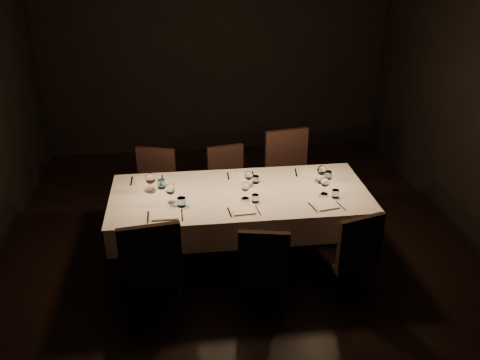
{
  "coord_description": "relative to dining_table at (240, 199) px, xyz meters",
  "views": [
    {
      "loc": [
        -0.53,
        -4.37,
        3.05
      ],
      "look_at": [
        0.0,
        0.0,
        0.9
      ],
      "focal_mm": 38.0,
      "sensor_mm": 36.0,
      "label": 1
    }
  ],
  "objects": [
    {
      "name": "place_setting_near_left",
      "position": [
        -0.66,
        -0.22,
        0.15
      ],
      "size": [
        0.35,
        0.42,
        0.2
      ],
      "rotation": [
        0.0,
        0.0,
        0.01
      ],
      "color": "beige",
      "rests_on": "dining_table"
    },
    {
      "name": "place_setting_far_center",
      "position": [
        0.11,
        0.22,
        0.14
      ],
      "size": [
        0.31,
        0.4,
        0.17
      ],
      "rotation": [
        0.0,
        0.0,
        -0.03
      ],
      "color": "beige",
      "rests_on": "dining_table"
    },
    {
      "name": "chair_far_center",
      "position": [
        -0.04,
        0.85,
        -0.2
      ],
      "size": [
        0.49,
        0.49,
        0.88
      ],
      "rotation": [
        0.0,
        0.0,
        0.19
      ],
      "color": "black",
      "rests_on": "ground"
    },
    {
      "name": "dining_table",
      "position": [
        0.0,
        0.0,
        0.0
      ],
      "size": [
        2.52,
        1.12,
        0.76
      ],
      "color": "black",
      "rests_on": "ground"
    },
    {
      "name": "place_setting_near_right",
      "position": [
        0.82,
        -0.22,
        0.14
      ],
      "size": [
        0.33,
        0.4,
        0.17
      ],
      "rotation": [
        0.0,
        0.0,
        0.2
      ],
      "color": "beige",
      "rests_on": "dining_table"
    },
    {
      "name": "place_setting_far_right",
      "position": [
        0.85,
        0.22,
        0.15
      ],
      "size": [
        0.36,
        0.41,
        0.19
      ],
      "rotation": [
        0.0,
        0.0,
        -0.15
      ],
      "color": "beige",
      "rests_on": "dining_table"
    },
    {
      "name": "chair_near_left",
      "position": [
        -0.85,
        -0.85,
        -0.13
      ],
      "size": [
        0.55,
        0.55,
        1.03
      ],
      "rotation": [
        0.0,
        0.0,
        3.27
      ],
      "color": "black",
      "rests_on": "ground"
    },
    {
      "name": "chair_near_center",
      "position": [
        0.1,
        -0.84,
        -0.19
      ],
      "size": [
        0.5,
        0.5,
        0.88
      ],
      "rotation": [
        0.0,
        0.0,
        2.95
      ],
      "color": "black",
      "rests_on": "ground"
    },
    {
      "name": "chair_near_right",
      "position": [
        0.91,
        -0.74,
        -0.19
      ],
      "size": [
        0.53,
        0.53,
        0.9
      ],
      "rotation": [
        0.0,
        0.0,
        3.42
      ],
      "color": "black",
      "rests_on": "ground"
    },
    {
      "name": "place_setting_near_center",
      "position": [
        0.04,
        -0.22,
        0.14
      ],
      "size": [
        0.31,
        0.4,
        0.17
      ],
      "rotation": [
        0.0,
        0.0,
        0.1
      ],
      "color": "beige",
      "rests_on": "dining_table"
    },
    {
      "name": "chair_far_left",
      "position": [
        -0.87,
        0.79,
        -0.18
      ],
      "size": [
        0.54,
        0.54,
        0.91
      ],
      "rotation": [
        0.0,
        0.0,
        -0.29
      ],
      "color": "black",
      "rests_on": "ground"
    },
    {
      "name": "chair_far_right",
      "position": [
        0.67,
        0.79,
        -0.12
      ],
      "size": [
        0.58,
        0.58,
        1.05
      ],
      "rotation": [
        0.0,
        0.0,
        0.16
      ],
      "color": "black",
      "rests_on": "ground"
    },
    {
      "name": "room",
      "position": [
        0.0,
        0.0,
        0.81
      ],
      "size": [
        5.01,
        6.01,
        3.01
      ],
      "color": "black",
      "rests_on": "ground"
    },
    {
      "name": "place_setting_far_left",
      "position": [
        -0.85,
        0.22,
        0.15
      ],
      "size": [
        0.36,
        0.42,
        0.2
      ],
      "rotation": [
        0.0,
        0.0,
        0.0
      ],
      "color": "beige",
      "rests_on": "dining_table"
    }
  ]
}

